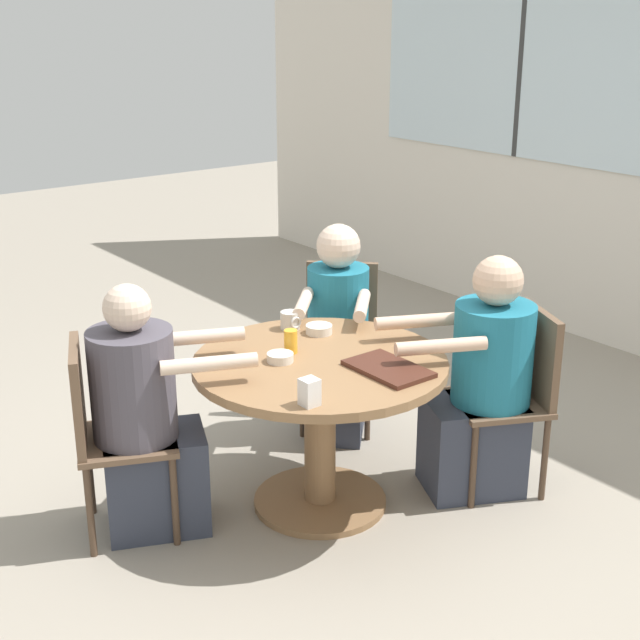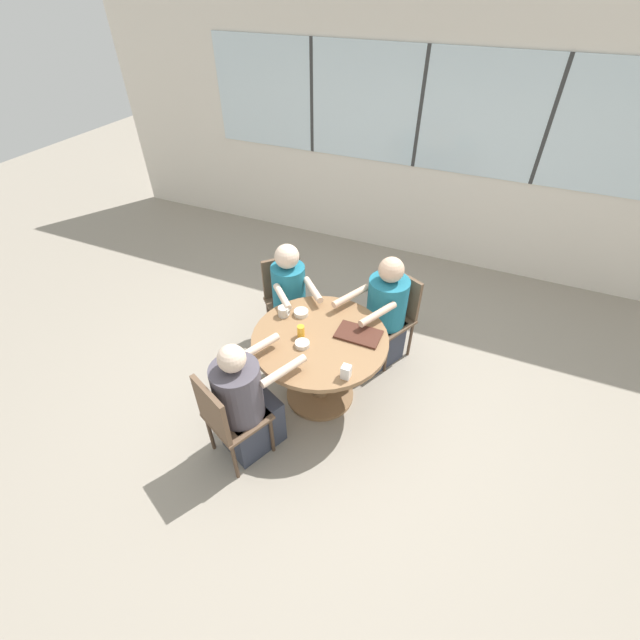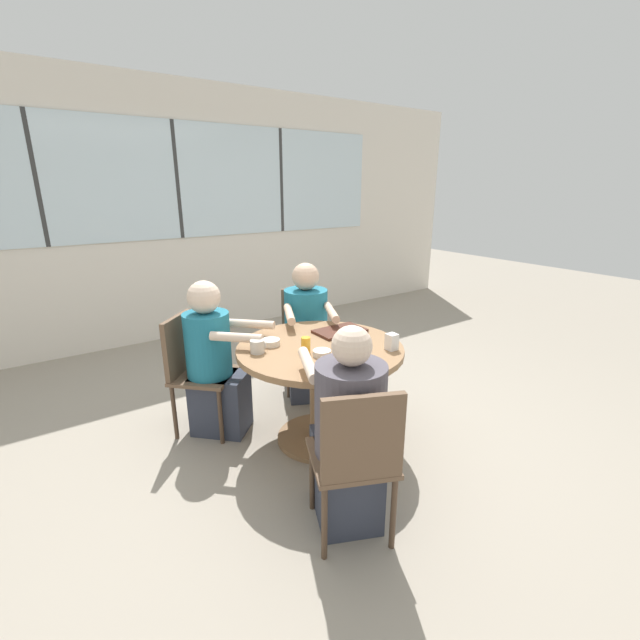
% 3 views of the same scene
% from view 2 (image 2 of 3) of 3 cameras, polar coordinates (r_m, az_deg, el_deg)
% --- Properties ---
extents(ground_plane, '(16.00, 16.00, 0.00)m').
position_cam_2_polar(ground_plane, '(3.93, 0.00, -9.91)').
color(ground_plane, gray).
extents(wall_back_with_windows, '(8.40, 0.08, 2.80)m').
position_cam_2_polar(wall_back_with_windows, '(5.42, 12.80, 22.31)').
color(wall_back_with_windows, silver).
rests_on(wall_back_with_windows, ground_plane).
extents(dining_table, '(1.10, 1.10, 0.70)m').
position_cam_2_polar(dining_table, '(3.54, 0.00, -4.49)').
color(dining_table, olive).
rests_on(dining_table, ground_plane).
extents(chair_for_woman_green_shirt, '(0.54, 0.54, 0.86)m').
position_cam_2_polar(chair_for_woman_green_shirt, '(4.06, 9.99, 1.39)').
color(chair_for_woman_green_shirt, brown).
rests_on(chair_for_woman_green_shirt, ground_plane).
extents(chair_for_man_blue_shirt, '(0.57, 0.57, 0.86)m').
position_cam_2_polar(chair_for_man_blue_shirt, '(4.22, -4.67, 3.62)').
color(chair_for_man_blue_shirt, brown).
rests_on(chair_for_man_blue_shirt, ground_plane).
extents(chair_for_man_teal_shirt, '(0.53, 0.53, 0.86)m').
position_cam_2_polar(chair_for_man_teal_shirt, '(3.21, -12.52, -12.38)').
color(chair_for_man_teal_shirt, brown).
rests_on(chair_for_man_teal_shirt, ground_plane).
extents(person_woman_green_shirt, '(0.60, 0.74, 1.12)m').
position_cam_2_polar(person_woman_green_shirt, '(3.96, 8.32, 0.22)').
color(person_woman_green_shirt, '#333847').
rests_on(person_woman_green_shirt, ground_plane).
extents(person_man_blue_shirt, '(0.62, 0.62, 1.11)m').
position_cam_2_polar(person_man_blue_shirt, '(4.09, -3.94, 2.28)').
color(person_man_blue_shirt, '#333847').
rests_on(person_man_blue_shirt, ground_plane).
extents(person_man_teal_shirt, '(0.57, 0.72, 1.10)m').
position_cam_2_polar(person_man_teal_shirt, '(3.28, -9.92, -11.14)').
color(person_man_teal_shirt, '#333847').
rests_on(person_man_teal_shirt, ground_plane).
extents(food_tray_dark, '(0.35, 0.22, 0.02)m').
position_cam_2_polar(food_tray_dark, '(3.44, 5.17, -1.91)').
color(food_tray_dark, '#472319').
rests_on(food_tray_dark, dining_table).
extents(coffee_mug, '(0.10, 0.09, 0.08)m').
position_cam_2_polar(coffee_mug, '(3.61, -4.86, 1.13)').
color(coffee_mug, beige).
rests_on(coffee_mug, dining_table).
extents(juice_glass, '(0.06, 0.06, 0.10)m').
position_cam_2_polar(juice_glass, '(3.39, -2.56, -1.52)').
color(juice_glass, gold).
rests_on(juice_glass, dining_table).
extents(milk_carton_small, '(0.07, 0.07, 0.11)m').
position_cam_2_polar(milk_carton_small, '(3.08, 3.49, -6.92)').
color(milk_carton_small, silver).
rests_on(milk_carton_small, dining_table).
extents(bowl_white_shallow, '(0.12, 0.12, 0.04)m').
position_cam_2_polar(bowl_white_shallow, '(3.62, -2.53, 0.98)').
color(bowl_white_shallow, silver).
rests_on(bowl_white_shallow, dining_table).
extents(bowl_cereal, '(0.11, 0.11, 0.04)m').
position_cam_2_polar(bowl_cereal, '(3.33, -2.39, -3.23)').
color(bowl_cereal, silver).
rests_on(bowl_cereal, dining_table).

